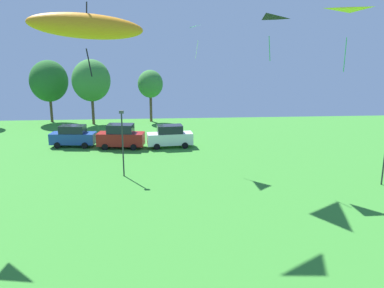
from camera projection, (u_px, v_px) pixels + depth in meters
kite_flying_0 at (87, 26)px, 15.61m from camera, size 4.56×2.11×2.82m
kite_flying_1 at (348, 27)px, 28.49m from camera, size 2.85×2.56×3.31m
kite_flying_6 at (266, 24)px, 30.14m from camera, size 2.17×2.26×3.10m
kite_flying_11 at (203, 32)px, 35.36m from camera, size 1.27×1.65×2.52m
parked_car_leftmost at (73, 136)px, 42.55m from camera, size 4.78×2.33×2.25m
parked_car_second_from_left at (121, 136)px, 41.86m from camera, size 4.93×2.46×2.51m
parked_car_third_from_left at (170, 136)px, 42.25m from camera, size 4.83×2.28×2.33m
light_post_0 at (122, 139)px, 32.53m from camera, size 0.36×0.20×5.43m
treeline_tree_1 at (49, 81)px, 54.72m from camera, size 5.07×5.07×8.40m
treeline_tree_2 at (91, 81)px, 53.14m from camera, size 4.99×4.99×8.58m
treeline_tree_3 at (150, 84)px, 55.27m from camera, size 3.42×3.42×7.07m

